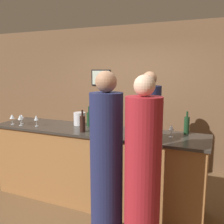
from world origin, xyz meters
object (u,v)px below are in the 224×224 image
wine_bottle_0 (187,125)px  ice_bucket (80,119)px  guest_0 (106,166)px  wine_bottle_1 (83,124)px  guest_1 (143,177)px  bartender (148,135)px  wine_bottle_2 (89,119)px

wine_bottle_0 → ice_bucket: 1.57m
guest_0 → wine_bottle_0: guest_0 is taller
wine_bottle_0 → wine_bottle_1: bearing=-160.8°
guest_0 → guest_1: 0.43m
guest_0 → ice_bucket: guest_0 is taller
guest_1 → ice_bucket: bearing=142.8°
guest_1 → wine_bottle_1: bearing=149.2°
bartender → wine_bottle_1: size_ratio=6.25×
wine_bottle_2 → ice_bucket: size_ratio=1.54×
bartender → ice_bucket: 1.13m
wine_bottle_0 → wine_bottle_1: wine_bottle_1 is taller
bartender → wine_bottle_2: bearing=38.1°
bartender → wine_bottle_2: (-0.75, -0.59, 0.32)m
ice_bucket → wine_bottle_2: bearing=-6.1°
wine_bottle_0 → ice_bucket: (-1.56, -0.09, -0.02)m
guest_1 → wine_bottle_1: (-1.03, 0.61, 0.33)m
guest_0 → guest_1: bearing=-9.8°
bartender → guest_0: bearing=87.5°
bartender → guest_1: (0.36, -1.55, -0.00)m
guest_1 → wine_bottle_2: size_ratio=6.31×
wine_bottle_0 → wine_bottle_1: size_ratio=0.99×
guest_1 → guest_0: bearing=170.2°
wine_bottle_1 → ice_bucket: wine_bottle_1 is taller
guest_1 → ice_bucket: (-1.29, 0.98, 0.31)m
bartender → wine_bottle_1: (-0.66, -0.94, 0.33)m
guest_1 → wine_bottle_2: bearing=139.3°
bartender → wine_bottle_0: bartender is taller
bartender → wine_bottle_1: bartender is taller
wine_bottle_0 → ice_bucket: wine_bottle_0 is taller
wine_bottle_1 → ice_bucket: 0.45m
bartender → wine_bottle_2: 1.01m
wine_bottle_0 → wine_bottle_2: 1.39m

